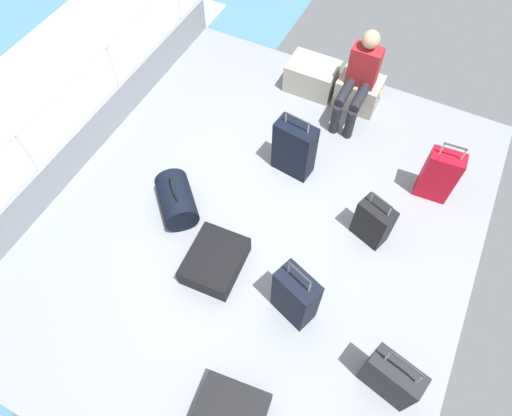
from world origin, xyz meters
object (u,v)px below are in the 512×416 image
at_px(suitcase_2, 295,296).
at_px(suitcase_0, 373,222).
at_px(cargo_crate_0, 312,76).
at_px(suitcase_5, 215,261).
at_px(suitcase_1, 294,149).
at_px(suitcase_4, 391,378).
at_px(passenger_seated, 359,77).
at_px(duffel_bag, 177,200).
at_px(suitcase_6, 439,175).
at_px(cargo_crate_1, 358,92).

bearing_deg(suitcase_2, suitcase_0, 71.23).
distance_m(cargo_crate_0, suitcase_5, 2.78).
height_order(suitcase_1, suitcase_4, suitcase_1).
relative_size(suitcase_1, suitcase_5, 1.26).
xyz_separation_m(passenger_seated, suitcase_4, (1.37, -2.92, -0.31)).
bearing_deg(suitcase_1, duffel_bag, -129.54).
bearing_deg(suitcase_6, suitcase_5, -132.58).
height_order(cargo_crate_1, duffel_bag, duffel_bag).
xyz_separation_m(suitcase_0, suitcase_6, (0.44, 0.81, 0.06)).
height_order(cargo_crate_0, suitcase_2, suitcase_2).
relative_size(cargo_crate_0, suitcase_1, 0.79).
bearing_deg(suitcase_1, cargo_crate_1, 76.91).
relative_size(cargo_crate_0, suitcase_2, 0.76).
distance_m(cargo_crate_1, suitcase_4, 3.39).
xyz_separation_m(passenger_seated, suitcase_0, (0.76, -1.56, -0.32)).
xyz_separation_m(suitcase_6, duffel_bag, (-2.37, -1.42, -0.14)).
xyz_separation_m(suitcase_0, suitcase_1, (-1.07, 0.45, 0.09)).
relative_size(suitcase_0, suitcase_6, 0.83).
relative_size(suitcase_1, suitcase_2, 0.96).
xyz_separation_m(cargo_crate_1, suitcase_1, (-0.30, -1.30, 0.15)).
relative_size(suitcase_4, suitcase_6, 0.94).
bearing_deg(duffel_bag, suitcase_1, 50.46).
bearing_deg(cargo_crate_0, suitcase_5, -87.13).
bearing_deg(suitcase_5, cargo_crate_0, 92.87).
distance_m(cargo_crate_1, suitcase_5, 2.81).
bearing_deg(suitcase_6, suitcase_2, -112.99).
relative_size(cargo_crate_0, cargo_crate_1, 1.18).
bearing_deg(cargo_crate_1, cargo_crate_0, 178.87).
bearing_deg(suitcase_5, cargo_crate_1, 80.07).
bearing_deg(duffel_bag, cargo_crate_1, 63.51).
distance_m(passenger_seated, suitcase_1, 1.18).
relative_size(passenger_seated, suitcase_4, 1.45).
distance_m(cargo_crate_0, suitcase_4, 3.70).
bearing_deg(duffel_bag, passenger_seated, 61.61).
relative_size(suitcase_2, suitcase_5, 1.31).
height_order(passenger_seated, suitcase_6, passenger_seated).
xyz_separation_m(suitcase_0, suitcase_5, (-1.25, -1.02, -0.15)).
bearing_deg(passenger_seated, suitcase_0, -63.93).
xyz_separation_m(suitcase_1, suitcase_6, (1.50, 0.37, -0.02)).
bearing_deg(suitcase_5, suitcase_4, -10.25).
relative_size(cargo_crate_1, suitcase_1, 0.67).
bearing_deg(duffel_bag, suitcase_6, 30.91).
height_order(suitcase_2, duffel_bag, suitcase_2).
relative_size(suitcase_0, suitcase_4, 0.88).
bearing_deg(suitcase_0, suitcase_4, -65.77).
bearing_deg(duffel_bag, suitcase_0, 17.45).
bearing_deg(suitcase_1, suitcase_0, -22.72).
xyz_separation_m(passenger_seated, suitcase_1, (-0.30, -1.11, -0.23)).
bearing_deg(suitcase_1, suitcase_5, -97.08).
height_order(cargo_crate_1, suitcase_2, suitcase_2).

